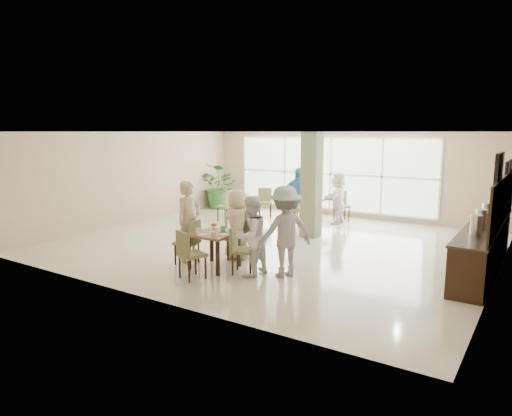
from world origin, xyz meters
The scene contains 23 objects.
ground centered at (0.00, 0.00, 0.00)m, with size 10.00×10.00×0.00m, color beige.
room_shell centered at (0.00, 0.00, 1.70)m, with size 10.00×10.00×10.00m.
window_bank centered at (-0.50, 4.46, 1.40)m, with size 7.00×0.04×7.00m.
column centered at (0.40, 1.20, 1.40)m, with size 0.45×0.45×2.80m, color #626A4A.
main_table centered at (0.02, -2.50, 0.65)m, with size 0.88×0.88×0.75m.
round_table_left centered at (-2.86, 2.58, 0.57)m, with size 1.08×1.08×0.75m.
round_table_right centered at (-0.53, 3.28, 0.58)m, with size 1.14×1.14×0.75m.
chairs_main_table centered at (0.06, -2.51, 0.47)m, with size 1.95×2.07×0.95m.
chairs_table_left centered at (-2.84, 2.54, 0.47)m, with size 2.02×1.88×0.95m.
chairs_table_right centered at (-0.51, 3.24, 0.47)m, with size 2.04×1.93×0.95m.
tabletop_clutter centered at (0.08, -2.53, 0.81)m, with size 0.72×0.75×0.21m.
buffet_counter centered at (4.70, 0.51, 0.55)m, with size 0.64×4.70×1.95m.
wall_tv centered at (4.94, -0.60, 2.15)m, with size 0.06×1.00×0.58m.
framed_art_a centered at (4.95, 1.00, 1.85)m, with size 0.05×0.55×0.70m.
framed_art_b centered at (4.95, 1.80, 1.85)m, with size 0.05×0.55×0.70m.
potted_plant centered at (-4.40, 3.53, 0.83)m, with size 1.50×1.50×1.67m, color #2C6729.
teen_left centered at (-0.76, -2.39, 0.88)m, with size 0.64×0.42×1.77m, color tan.
teen_far centered at (0.01, -1.66, 0.78)m, with size 0.76×0.42×1.56m, color tan.
teen_right centered at (0.92, -2.49, 0.79)m, with size 0.77×0.60×1.58m, color white.
teen_standing centered at (1.48, -2.15, 0.89)m, with size 1.15×0.66×1.78m, color #949496.
adult_a centered at (-0.60, 2.34, 0.87)m, with size 1.03×0.58×1.75m, color #4085C1.
adult_b centered at (0.28, 3.30, 0.80)m, with size 1.48×0.64×1.59m, color white.
adult_standing centered at (-1.09, 3.75, 0.82)m, with size 0.60×0.39×1.63m, color tan.
Camera 1 is at (5.72, -9.70, 2.80)m, focal length 32.00 mm.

